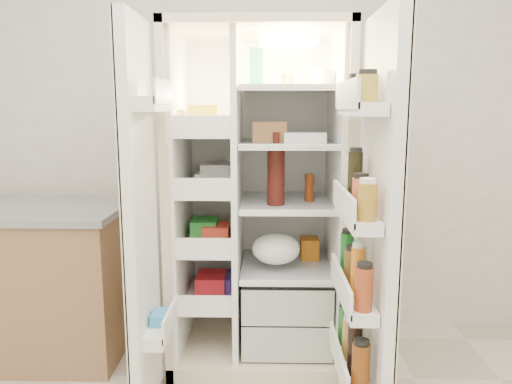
{
  "coord_description": "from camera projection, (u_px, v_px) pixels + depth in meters",
  "views": [
    {
      "loc": [
        0.12,
        -0.99,
        1.38
      ],
      "look_at": [
        0.07,
        1.25,
        1.0
      ],
      "focal_mm": 34.0,
      "sensor_mm": 36.0,
      "label": 1
    }
  ],
  "objects": [
    {
      "name": "wall_back",
      "position": [
        247.0,
        114.0,
        2.95
      ],
      "size": [
        4.0,
        0.02,
        2.7
      ],
      "primitive_type": "cube",
      "color": "silver",
      "rests_on": "floor"
    },
    {
      "name": "refrigerator",
      "position": [
        261.0,
        224.0,
        2.71
      ],
      "size": [
        0.92,
        0.7,
        1.8
      ],
      "color": "beige",
      "rests_on": "floor"
    },
    {
      "name": "freezer_door",
      "position": [
        141.0,
        223.0,
        2.1
      ],
      "size": [
        0.15,
        0.4,
        1.72
      ],
      "color": "white",
      "rests_on": "floor"
    },
    {
      "name": "fridge_door",
      "position": [
        372.0,
        233.0,
        2.0
      ],
      "size": [
        0.17,
        0.58,
        1.72
      ],
      "color": "white",
      "rests_on": "floor"
    },
    {
      "name": "kitchen_counter",
      "position": [
        20.0,
        282.0,
        2.71
      ],
      "size": [
        1.17,
        0.62,
        0.85
      ],
      "color": "#8C6546",
      "rests_on": "floor"
    }
  ]
}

